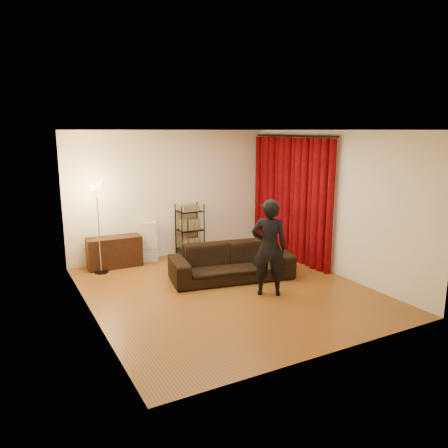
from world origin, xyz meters
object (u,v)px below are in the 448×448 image
sofa (231,262)px  storage_boxes (149,241)px  floor_lamp (99,228)px  wire_shelf (190,230)px  person (269,248)px  media_cabinet (114,252)px

sofa → storage_boxes: (-0.95, 1.83, 0.09)m
floor_lamp → storage_boxes: bearing=16.9°
wire_shelf → sofa: bearing=-63.8°
person → floor_lamp: size_ratio=0.92×
storage_boxes → sofa: bearing=-62.5°
sofa → person: person is taller
floor_lamp → sofa: bearing=-36.1°
sofa → floor_lamp: floor_lamp is taller
person → floor_lamp: bearing=-15.4°
sofa → person: size_ratio=1.37×
wire_shelf → floor_lamp: floor_lamp is taller
person → floor_lamp: (-2.22, 2.45, 0.07)m
media_cabinet → wire_shelf: (1.67, 0.05, 0.26)m
storage_boxes → floor_lamp: bearing=-163.1°
sofa → wire_shelf: (-0.04, 1.79, 0.24)m
wire_shelf → media_cabinet: bearing=-153.3°
storage_boxes → wire_shelf: (0.91, -0.03, 0.15)m
sofa → storage_boxes: storage_boxes is taller
sofa → storage_boxes: size_ratio=2.68×
media_cabinet → floor_lamp: bearing=-141.4°
floor_lamp → person: bearing=-47.9°
sofa → floor_lamp: bearing=154.4°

